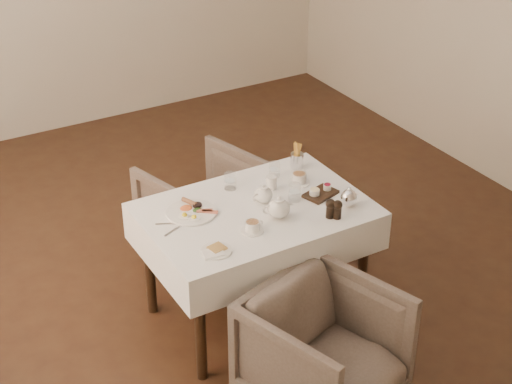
{
  "coord_description": "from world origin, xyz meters",
  "views": [
    {
      "loc": [
        -2.18,
        -4.02,
        3.08
      ],
      "look_at": [
        -0.21,
        -0.65,
        0.82
      ],
      "focal_mm": 55.0,
      "sensor_mm": 36.0,
      "label": 1
    }
  ],
  "objects_px": {
    "table": "(255,226)",
    "breakfast_plate": "(191,211)",
    "armchair_near": "(324,350)",
    "armchair_far": "(207,208)",
    "teapot_centre": "(263,194)"
  },
  "relations": [
    {
      "from": "armchair_far",
      "to": "breakfast_plate",
      "type": "height_order",
      "value": "breakfast_plate"
    },
    {
      "from": "armchair_far",
      "to": "teapot_centre",
      "type": "xyz_separation_m",
      "value": [
        0.0,
        -0.74,
        0.48
      ]
    },
    {
      "from": "teapot_centre",
      "to": "table",
      "type": "bearing_deg",
      "value": -167.97
    },
    {
      "from": "armchair_near",
      "to": "breakfast_plate",
      "type": "relative_size",
      "value": 2.52
    },
    {
      "from": "table",
      "to": "breakfast_plate",
      "type": "relative_size",
      "value": 4.47
    },
    {
      "from": "armchair_near",
      "to": "armchair_far",
      "type": "relative_size",
      "value": 0.98
    },
    {
      "from": "armchair_near",
      "to": "armchair_far",
      "type": "bearing_deg",
      "value": 68.36
    },
    {
      "from": "teapot_centre",
      "to": "armchair_far",
      "type": "bearing_deg",
      "value": 76.82
    },
    {
      "from": "table",
      "to": "teapot_centre",
      "type": "bearing_deg",
      "value": 25.48
    },
    {
      "from": "armchair_far",
      "to": "teapot_centre",
      "type": "height_order",
      "value": "teapot_centre"
    },
    {
      "from": "armchair_near",
      "to": "table",
      "type": "bearing_deg",
      "value": 69.12
    },
    {
      "from": "teapot_centre",
      "to": "armchair_near",
      "type": "bearing_deg",
      "value": -111.85
    },
    {
      "from": "armchair_far",
      "to": "breakfast_plate",
      "type": "xyz_separation_m",
      "value": [
        -0.41,
        -0.63,
        0.43
      ]
    },
    {
      "from": "armchair_far",
      "to": "table",
      "type": "bearing_deg",
      "value": 69.68
    },
    {
      "from": "breakfast_plate",
      "to": "teapot_centre",
      "type": "xyz_separation_m",
      "value": [
        0.41,
        -0.11,
        0.05
      ]
    }
  ]
}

